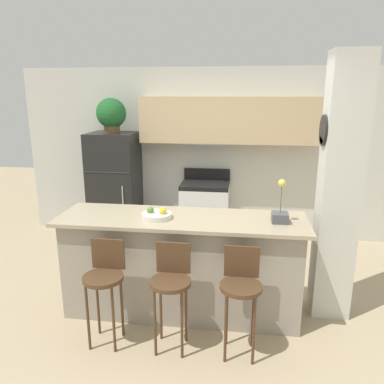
{
  "coord_description": "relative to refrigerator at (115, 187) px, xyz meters",
  "views": [
    {
      "loc": [
        0.56,
        -3.39,
        2.17
      ],
      "look_at": [
        0.0,
        0.78,
        1.07
      ],
      "focal_mm": 35.0,
      "sensor_mm": 36.0,
      "label": 1
    }
  ],
  "objects": [
    {
      "name": "ground_plane",
      "position": [
        1.32,
        -1.87,
        -0.81
      ],
      "size": [
        14.0,
        14.0,
        0.0
      ],
      "primitive_type": "plane",
      "color": "tan"
    },
    {
      "name": "wall_back",
      "position": [
        1.45,
        0.3,
        0.67
      ],
      "size": [
        5.6,
        0.38,
        2.55
      ],
      "color": "silver",
      "rests_on": "ground_plane"
    },
    {
      "name": "pillar_right",
      "position": [
        2.8,
        -1.67,
        0.47
      ],
      "size": [
        0.38,
        0.32,
        2.55
      ],
      "color": "silver",
      "rests_on": "ground_plane"
    },
    {
      "name": "counter_bar",
      "position": [
        1.32,
        -1.87,
        -0.3
      ],
      "size": [
        2.41,
        0.71,
        1.02
      ],
      "color": "gray",
      "rests_on": "ground_plane"
    },
    {
      "name": "refrigerator",
      "position": [
        0.0,
        0.0,
        0.0
      ],
      "size": [
        0.69,
        0.65,
        1.62
      ],
      "color": "black",
      "rests_on": "ground_plane"
    },
    {
      "name": "stove_range",
      "position": [
        1.36,
        0.04,
        -0.35
      ],
      "size": [
        0.7,
        0.59,
        1.07
      ],
      "color": "white",
      "rests_on": "ground_plane"
    },
    {
      "name": "bar_stool_left",
      "position": [
        0.73,
        -2.42,
        -0.19
      ],
      "size": [
        0.35,
        0.35,
        0.94
      ],
      "color": "#4C331E",
      "rests_on": "ground_plane"
    },
    {
      "name": "bar_stool_mid",
      "position": [
        1.32,
        -2.42,
        -0.19
      ],
      "size": [
        0.35,
        0.35,
        0.94
      ],
      "color": "#4C331E",
      "rests_on": "ground_plane"
    },
    {
      "name": "bar_stool_right",
      "position": [
        1.9,
        -2.42,
        -0.19
      ],
      "size": [
        0.35,
        0.35,
        0.94
      ],
      "color": "#4C331E",
      "rests_on": "ground_plane"
    },
    {
      "name": "potted_plant_on_fridge",
      "position": [
        -0.0,
        0.0,
        1.08
      ],
      "size": [
        0.43,
        0.43,
        0.49
      ],
      "color": "brown",
      "rests_on": "refrigerator"
    },
    {
      "name": "orchid_vase",
      "position": [
        2.24,
        -1.89,
        0.3
      ],
      "size": [
        0.15,
        0.15,
        0.41
      ],
      "color": "#4C4C51",
      "rests_on": "counter_bar"
    },
    {
      "name": "fruit_bowl",
      "position": [
        1.09,
        -1.92,
        0.24
      ],
      "size": [
        0.29,
        0.29,
        0.11
      ],
      "color": "silver",
      "rests_on": "counter_bar"
    },
    {
      "name": "trash_bin",
      "position": [
        0.56,
        -0.22,
        -0.62
      ],
      "size": [
        0.28,
        0.28,
        0.38
      ],
      "color": "#59595B",
      "rests_on": "ground_plane"
    }
  ]
}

